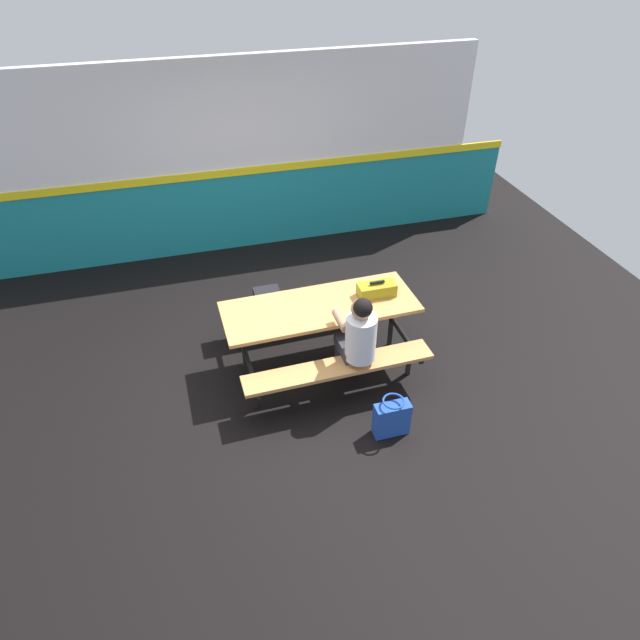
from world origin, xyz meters
name	(u,v)px	position (x,y,z in m)	size (l,w,h in m)	color
ground_plane	(284,366)	(0.00, 0.00, -0.01)	(10.00, 10.00, 0.02)	black
accent_backdrop	(235,163)	(0.00, 2.78, 1.25)	(8.00, 0.14, 2.60)	teal
picnic_table_main	(320,318)	(0.41, 0.00, 0.58)	(2.04, 1.60, 0.74)	tan
student_nearer	(358,337)	(0.63, -0.55, 0.71)	(0.37, 0.53, 1.21)	#2D2D38
toolbox_grey	(377,290)	(1.03, 0.02, 0.81)	(0.40, 0.18, 0.18)	olive
backpack_dark	(267,305)	(0.00, 0.89, 0.22)	(0.30, 0.22, 0.44)	black
tote_bag_bright	(392,418)	(0.77, -1.20, 0.19)	(0.34, 0.21, 0.43)	#1E47B2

